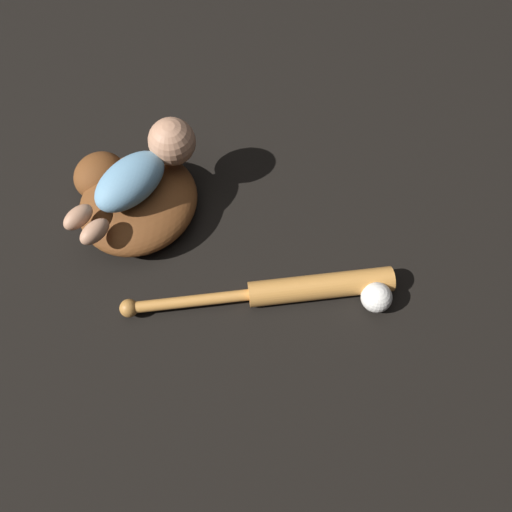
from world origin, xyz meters
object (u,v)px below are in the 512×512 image
Objects in this scene: baseball_glove at (132,198)px; baseball_bat at (293,290)px; baby_figure at (144,168)px; baseball at (376,297)px.

baseball_glove reaches higher than baseball_bat.
baby_figure is at bearing -23.25° from baseball_glove.
baby_figure reaches higher than baseball_glove.
baseball_glove is 0.97× the size of baby_figure.
baby_figure is 0.72× the size of baseball_bat.
baseball is at bearing -73.25° from baby_figure.
baseball is (0.17, -0.55, -0.11)m from baby_figure.
baseball_glove is at bearing 156.75° from baby_figure.
baseball is (0.11, -0.14, 0.01)m from baseball_bat.
baby_figure is at bearing 97.62° from baseball_bat.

